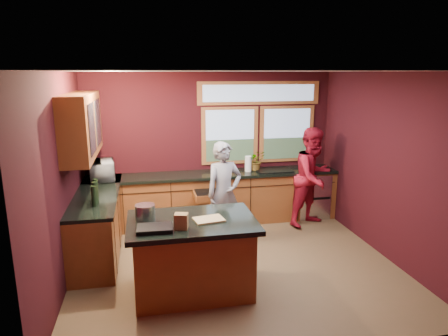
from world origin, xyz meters
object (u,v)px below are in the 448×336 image
object	(u,v)px
island	(193,255)
person_grey	(224,193)
stock_pot	(145,212)
cutting_board	(209,219)
person_red	(313,177)

from	to	relation	value
island	person_grey	xyz separation A→B (m)	(0.68, 1.37, 0.35)
island	stock_pot	bearing A→B (deg)	164.74
cutting_board	person_grey	bearing A→B (deg)	71.48
cutting_board	island	bearing A→B (deg)	165.96
person_red	stock_pot	size ratio (longest dim) A/B	7.35
stock_pot	cutting_board	bearing A→B (deg)	-14.93
island	stock_pot	distance (m)	0.80
person_red	stock_pot	bearing A→B (deg)	-178.01
person_red	person_grey	bearing A→B (deg)	167.54
person_red	island	bearing A→B (deg)	-170.27
island	person_red	world-z (taller)	person_red
cutting_board	stock_pot	world-z (taller)	stock_pot
island	person_grey	size ratio (longest dim) A/B	0.94
island	cutting_board	xyz separation A→B (m)	(0.20, -0.05, 0.48)
person_red	cutting_board	size ratio (longest dim) A/B	5.04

